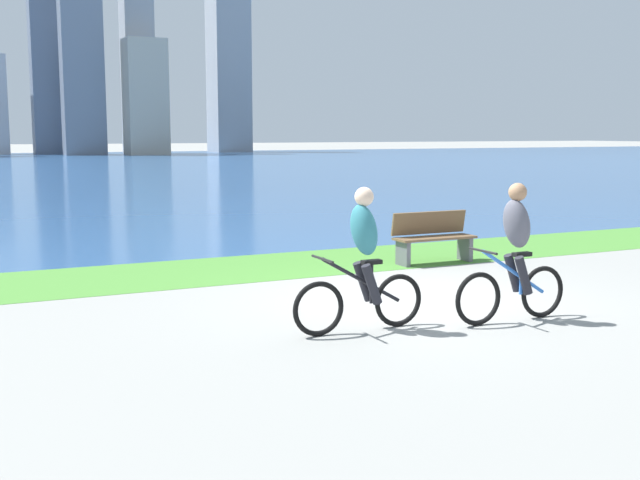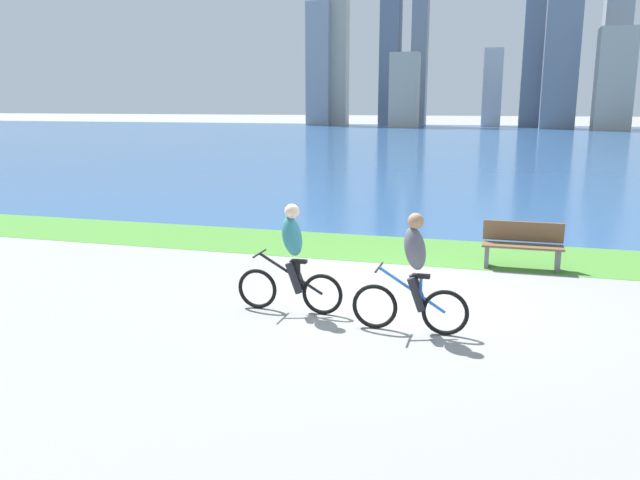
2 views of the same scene
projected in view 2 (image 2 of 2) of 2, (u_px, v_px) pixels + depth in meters
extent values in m
plane|color=gray|center=(397.00, 298.00, 10.38)|extent=(300.00, 300.00, 0.00)
cube|color=#478433|center=(423.00, 251.00, 13.63)|extent=(120.00, 2.58, 0.01)
cube|color=#2D568C|center=(483.00, 142.00, 51.98)|extent=(300.00, 79.08, 0.00)
torus|color=black|center=(257.00, 289.00, 9.78)|extent=(0.63, 0.06, 0.63)
torus|color=black|center=(322.00, 294.00, 9.50)|extent=(0.63, 0.06, 0.63)
cylinder|color=black|center=(291.00, 274.00, 9.57)|extent=(1.02, 0.04, 0.60)
cylinder|color=black|center=(299.00, 278.00, 9.55)|extent=(0.04, 0.04, 0.47)
cube|color=black|center=(299.00, 261.00, 9.49)|extent=(0.24, 0.10, 0.05)
cylinder|color=black|center=(260.00, 253.00, 9.64)|extent=(0.03, 0.52, 0.03)
ellipsoid|color=teal|center=(292.00, 236.00, 9.44)|extent=(0.40, 0.36, 0.65)
sphere|color=beige|center=(292.00, 211.00, 9.36)|extent=(0.22, 0.22, 0.22)
cylinder|color=#26262D|center=(294.00, 278.00, 9.46)|extent=(0.27, 0.11, 0.49)
cylinder|color=#26262D|center=(298.00, 275.00, 9.65)|extent=(0.27, 0.11, 0.49)
torus|color=black|center=(375.00, 306.00, 8.90)|extent=(0.65, 0.06, 0.65)
torus|color=black|center=(445.00, 313.00, 8.64)|extent=(0.65, 0.06, 0.65)
cylinder|color=blue|center=(412.00, 290.00, 8.70)|extent=(0.95, 0.04, 0.61)
cylinder|color=blue|center=(421.00, 294.00, 8.68)|extent=(0.04, 0.04, 0.47)
cube|color=black|center=(421.00, 276.00, 8.63)|extent=(0.24, 0.10, 0.05)
cylinder|color=black|center=(379.00, 267.00, 8.77)|extent=(0.03, 0.52, 0.03)
ellipsoid|color=#595966|center=(415.00, 249.00, 8.57)|extent=(0.40, 0.36, 0.65)
sphere|color=#A57A59|center=(416.00, 221.00, 8.49)|extent=(0.22, 0.22, 0.22)
cylinder|color=#26262D|center=(416.00, 295.00, 8.60)|extent=(0.27, 0.11, 0.49)
cylinder|color=#26262D|center=(418.00, 291.00, 8.79)|extent=(0.27, 0.11, 0.49)
cube|color=brown|center=(523.00, 246.00, 12.08)|extent=(1.50, 0.45, 0.04)
cube|color=brown|center=(523.00, 231.00, 12.21)|extent=(1.50, 0.11, 0.40)
cube|color=#595960|center=(558.00, 260.00, 11.95)|extent=(0.08, 0.37, 0.45)
cube|color=#595960|center=(487.00, 255.00, 12.30)|extent=(0.08, 0.37, 0.45)
cube|color=#8C939E|center=(321.00, 65.00, 88.36)|extent=(3.26, 4.21, 16.55)
cube|color=#ADA899|center=(337.00, 52.00, 87.80)|extent=(3.05, 2.14, 20.10)
cube|color=slate|center=(391.00, 32.00, 86.05)|extent=(2.59, 3.11, 25.08)
cube|color=#ADA899|center=(404.00, 90.00, 80.51)|extent=(3.59, 2.76, 9.31)
cube|color=slate|center=(420.00, 42.00, 84.86)|extent=(2.06, 2.39, 22.21)
cube|color=#B7B7BC|center=(492.00, 88.00, 83.96)|extent=(2.46, 2.67, 10.12)
cube|color=slate|center=(533.00, 63.00, 80.48)|extent=(2.61, 2.71, 16.11)
cube|color=slate|center=(562.00, 45.00, 74.97)|extent=(4.00, 2.53, 19.56)
cube|color=#ADA899|center=(614.00, 79.00, 72.27)|extent=(3.99, 3.43, 11.47)
cube|color=#8C939E|center=(616.00, 34.00, 75.77)|extent=(3.06, 3.09, 22.35)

